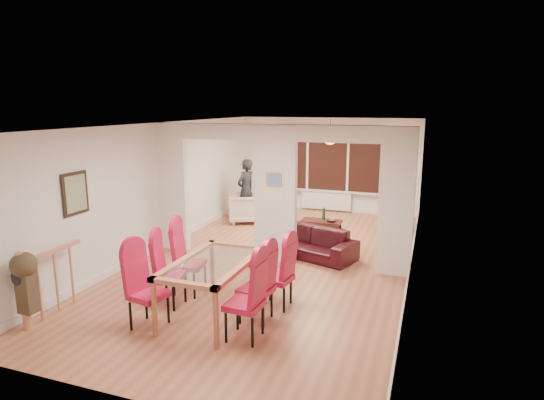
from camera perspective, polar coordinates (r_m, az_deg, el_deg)
The scene contains 24 objects.
floor at distance 8.87m, azimuth 0.43°, elevation -7.55°, with size 5.00×9.00×0.01m, color #AE6446.
room_walls at distance 8.52m, azimuth 0.44°, elevation 0.72°, with size 5.00×9.00×2.60m, color silver, non-canonical shape.
divider_wall at distance 8.52m, azimuth 0.44°, elevation 0.72°, with size 5.00×0.18×2.60m, color white.
bay_window_blinds at distance 12.73m, azimuth 7.00°, elevation 5.26°, with size 3.00×0.08×1.80m, color black.
radiator at distance 12.88m, azimuth 6.83°, elevation -0.07°, with size 1.40×0.08×0.50m, color white.
pendant_light at distance 11.49m, azimuth 7.30°, elevation 7.80°, with size 0.36×0.36×0.36m, color orange.
stair_newel at distance 7.26m, azimuth -25.79°, elevation -8.68°, with size 0.40×1.20×1.10m, color tan, non-canonical shape.
wall_poster at distance 7.69m, azimuth -23.47°, elevation 0.77°, with size 0.04×0.52×0.67m, color gray.
pillar_photo at distance 8.38m, azimuth 0.23°, elevation 2.61°, with size 0.30×0.03×0.25m, color #4C8CD8.
dining_table at distance 6.61m, azimuth -7.31°, elevation -10.85°, with size 0.98×1.74×0.82m, color #A95D3E, non-canonical shape.
dining_chair_la at distance 6.39m, azimuth -15.26°, elevation -10.69°, with size 0.43×0.43×1.09m, color #B21237, non-canonical shape.
dining_chair_lb at distance 6.99m, azimuth -12.84°, elevation -8.84°, with size 0.41×0.41×1.03m, color #B21237, non-canonical shape.
dining_chair_lc at distance 7.34m, azimuth -10.37°, elevation -7.42°, with size 0.44×0.44×1.10m, color #B21237, non-canonical shape.
dining_chair_ra at distance 5.89m, azimuth -3.50°, elevation -12.20°, with size 0.44×0.44×1.10m, color #B21237, non-canonical shape.
dining_chair_rb at distance 6.36m, azimuth -2.05°, elevation -10.55°, with size 0.42×0.42×1.06m, color #B21237, non-canonical shape.
dining_chair_rc at distance 6.77m, azimuth 0.61°, elevation -9.19°, with size 0.41×0.41×1.04m, color #B21237, non-canonical shape.
sofa at distance 9.08m, azimuth 4.46°, elevation -5.22°, with size 1.95×0.76×0.57m, color black.
armchair at distance 11.60m, azimuth -3.45°, elevation -0.97°, with size 0.82×0.79×0.74m, color beige.
person at distance 11.75m, azimuth -3.28°, elevation 1.30°, with size 0.38×0.58×1.59m, color black.
television at distance 10.96m, azimuth 15.08°, elevation -2.70°, with size 0.12×0.93×0.54m, color black.
coffee_table at distance 11.04m, azimuth 6.21°, elevation -3.10°, with size 0.95×0.47×0.22m, color black, non-canonical shape.
bottle at distance 11.06m, azimuth 6.50°, elevation -1.69°, with size 0.08×0.08×0.30m, color #143F19.
bowl at distance 10.90m, azimuth 7.42°, elevation -2.58°, with size 0.23×0.23×0.06m, color black.
shoes at distance 8.61m, azimuth -2.40°, elevation -7.85°, with size 0.22×0.24×0.09m, color black, non-canonical shape.
Camera 1 is at (2.72, -7.91, 2.96)m, focal length 30.00 mm.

